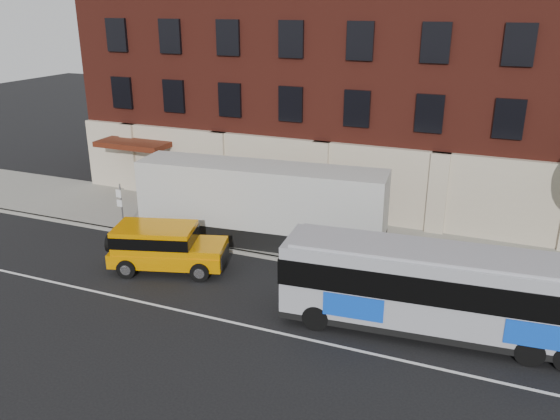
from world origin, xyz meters
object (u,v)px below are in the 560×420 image
at_px(city_bus, 449,290).
at_px(yellow_suv, 163,245).
at_px(sign_pole, 121,205).
at_px(shipping_container, 261,206).

relative_size(city_bus, yellow_suv, 2.18).
distance_m(sign_pole, yellow_suv, 5.12).
bearing_deg(sign_pole, shipping_container, 10.17).
xyz_separation_m(sign_pole, city_bus, (16.12, -3.51, 0.27)).
bearing_deg(shipping_container, yellow_suv, -124.02).
distance_m(yellow_suv, shipping_container, 4.98).
relative_size(sign_pole, yellow_suv, 0.47).
xyz_separation_m(sign_pole, yellow_suv, (4.27, -2.81, -0.33)).
bearing_deg(yellow_suv, sign_pole, 146.62).
relative_size(sign_pole, city_bus, 0.22).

